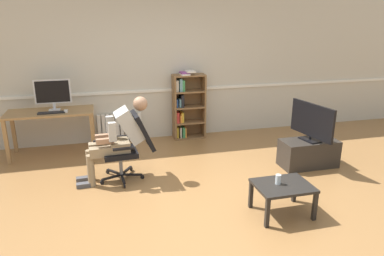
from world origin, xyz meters
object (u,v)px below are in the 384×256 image
at_px(imac_monitor, 53,93).
at_px(person_seated, 118,137).
at_px(bookshelf, 186,106).
at_px(tv_screen, 312,121).
at_px(tv_stand, 308,153).
at_px(keyboard, 51,113).
at_px(coffee_table, 283,189).
at_px(computer_desk, 51,117).
at_px(drinking_glass, 278,179).
at_px(office_chair, 131,144).
at_px(computer_mouse, 66,111).
at_px(radiator, 120,128).

bearing_deg(imac_monitor, person_seated, -54.69).
relative_size(bookshelf, tv_screen, 1.50).
height_order(bookshelf, tv_stand, bookshelf).
distance_m(keyboard, coffee_table, 3.80).
xyz_separation_m(computer_desk, tv_screen, (3.90, -1.52, 0.07)).
relative_size(bookshelf, drinking_glass, 11.15).
distance_m(computer_desk, tv_stand, 4.21).
xyz_separation_m(tv_screen, coffee_table, (-1.09, -1.18, -0.40)).
height_order(computer_desk, coffee_table, computer_desk).
distance_m(computer_desk, office_chair, 1.74).
relative_size(office_chair, coffee_table, 1.49).
bearing_deg(tv_screen, bookshelf, 29.90).
relative_size(tv_screen, drinking_glass, 7.44).
xyz_separation_m(computer_desk, bookshelf, (2.38, 0.29, -0.03)).
distance_m(person_seated, tv_stand, 2.92).
bearing_deg(imac_monitor, tv_stand, -22.61).
bearing_deg(computer_mouse, radiator, 30.50).
xyz_separation_m(imac_monitor, computer_mouse, (0.19, -0.20, -0.28)).
bearing_deg(computer_mouse, bookshelf, 10.94).
height_order(tv_stand, tv_screen, tv_screen).
distance_m(bookshelf, radiator, 1.31).
height_order(computer_desk, person_seated, person_seated).
bearing_deg(tv_stand, computer_mouse, 158.99).
xyz_separation_m(tv_stand, coffee_table, (-1.08, -1.18, 0.11)).
bearing_deg(tv_stand, coffee_table, -132.52).
xyz_separation_m(office_chair, coffee_table, (1.63, -1.44, -0.20)).
relative_size(computer_desk, office_chair, 1.43).
distance_m(keyboard, drinking_glass, 3.73).
relative_size(computer_mouse, person_seated, 0.08).
bearing_deg(coffee_table, person_seated, 141.39).
distance_m(imac_monitor, tv_stand, 4.23).
bearing_deg(person_seated, office_chair, 90.00).
relative_size(office_chair, tv_screen, 1.12).
bearing_deg(drinking_glass, tv_screen, 45.33).
distance_m(radiator, drinking_glass, 3.47).
relative_size(coffee_table, drinking_glass, 5.62).
bearing_deg(tv_stand, keyboard, 160.35).
relative_size(keyboard, office_chair, 0.43).
bearing_deg(computer_mouse, drinking_glass, -45.54).
bearing_deg(computer_desk, coffee_table, -43.78).
height_order(computer_mouse, tv_screen, tv_screen).
bearing_deg(bookshelf, computer_desk, -173.07).
xyz_separation_m(imac_monitor, office_chair, (1.12, -1.33, -0.52)).
bearing_deg(coffee_table, bookshelf, 98.26).
relative_size(bookshelf, office_chair, 1.33).
xyz_separation_m(office_chair, drinking_glass, (1.57, -1.41, -0.09)).
height_order(computer_desk, tv_stand, computer_desk).
bearing_deg(drinking_glass, imac_monitor, 134.45).
distance_m(keyboard, radiator, 1.31).
distance_m(computer_desk, imac_monitor, 0.41).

